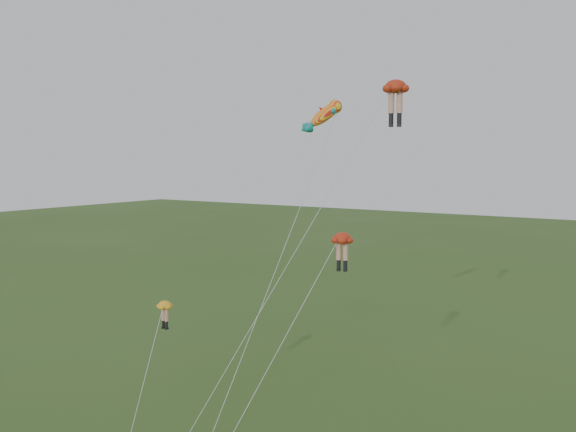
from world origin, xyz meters
The scene contains 4 objects.
legs_kite_red_high centered at (6.00, 10.47, 19.68)m, with size 8.53×11.94×20.54m.
legs_kite_red_mid centered at (4.92, 6.19, 11.30)m, with size 3.65×9.66×12.04m.
legs_kite_yellow centered at (-4.80, 2.61, 7.00)m, with size 3.75×7.30×7.68m.
fish_kite centered at (1.38, 10.70, 18.63)m, with size 2.15×12.68×19.87m.
Camera 1 is at (21.48, -24.05, 16.16)m, focal length 40.00 mm.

